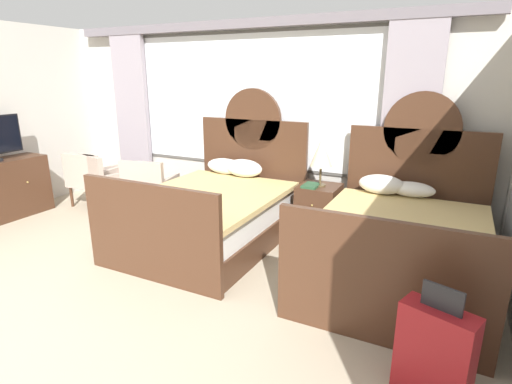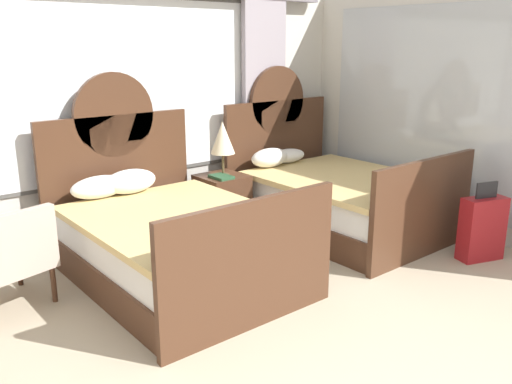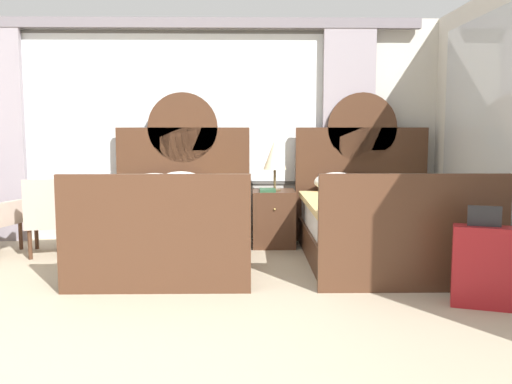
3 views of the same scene
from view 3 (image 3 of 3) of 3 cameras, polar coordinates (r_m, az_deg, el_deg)
name	(u,v)px [view 3 (image 3 of 3)]	position (r m, az deg, el deg)	size (l,w,h in m)	color
ground_plane	(94,368)	(3.48, -16.29, -16.98)	(24.00, 24.00, 0.00)	tan
wall_back_window	(175,124)	(6.95, -8.32, 6.94)	(6.45, 0.22, 2.70)	beige
bed_near_window	(172,225)	(5.82, -8.57, -3.41)	(1.60, 2.23, 1.80)	#472B1C
bed_near_mirror	(380,225)	(5.93, 12.61, -3.33)	(1.60, 2.23, 1.80)	#472B1C
nightstand_between_beds	(274,218)	(6.51, 1.81, -2.71)	(0.49, 0.51, 0.66)	#472B1C
table_lamp_on_nightstand	(275,155)	(6.42, 1.95, 3.85)	(0.27, 0.27, 0.60)	brown
book_on_nightstand	(268,190)	(6.36, 1.19, 0.19)	(0.18, 0.26, 0.03)	#285133
armchair_by_window_left	(57,213)	(6.44, -19.75, -2.07)	(0.76, 0.76, 0.84)	#B29E8E
suitcase_on_floor	(482,266)	(4.64, 22.19, -7.07)	(0.48, 0.32, 0.79)	maroon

